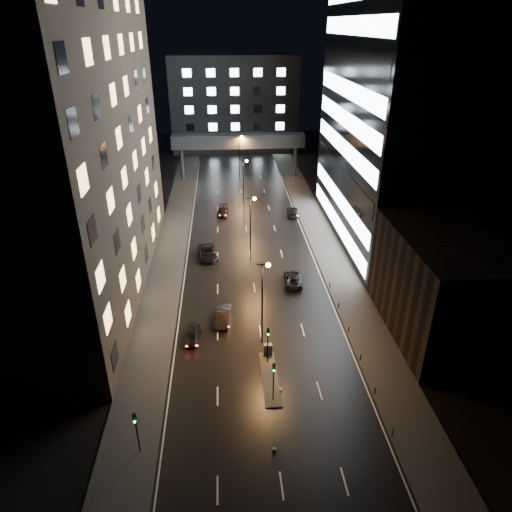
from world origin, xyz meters
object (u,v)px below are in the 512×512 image
at_px(car_away_c, 208,252).
at_px(car_away_d, 223,211).
at_px(car_away_a, 193,335).
at_px(car_toward_b, 292,212).
at_px(car_away_b, 223,316).
at_px(utility_cabinet, 268,349).
at_px(car_toward_a, 293,279).

xyz_separation_m(car_away_c, car_away_d, (2.48, 17.36, -0.11)).
distance_m(car_away_a, car_toward_b, 40.31).
height_order(car_away_a, car_toward_b, car_toward_b).
xyz_separation_m(car_away_a, car_away_c, (1.30, 20.53, 0.15)).
relative_size(car_away_d, car_toward_b, 0.97).
bearing_deg(car_away_b, utility_cabinet, -47.21).
height_order(car_away_a, car_away_c, car_away_c).
relative_size(car_away_b, utility_cabinet, 3.57).
relative_size(car_away_b, car_away_d, 0.99).
height_order(car_away_d, car_toward_b, car_toward_b).
height_order(car_away_c, car_toward_a, car_away_c).
relative_size(car_away_a, car_away_c, 0.66).
bearing_deg(car_away_d, car_toward_a, -65.34).
bearing_deg(car_away_a, car_away_b, 50.58).
relative_size(car_toward_b, utility_cabinet, 3.73).
xyz_separation_m(car_away_c, utility_cabinet, (6.96, -23.94, 0.01)).
height_order(car_away_b, car_toward_b, car_away_b).
xyz_separation_m(car_away_a, car_away_d, (3.78, 37.89, 0.05)).
height_order(car_away_a, car_toward_a, car_toward_a).
xyz_separation_m(car_toward_a, utility_cabinet, (-4.96, -15.07, 0.10)).
distance_m(car_away_c, car_toward_b, 22.36).
bearing_deg(car_toward_b, car_toward_a, 88.38).
relative_size(car_away_a, car_toward_b, 0.77).
height_order(car_away_d, utility_cabinet, utility_cabinet).
bearing_deg(car_toward_a, car_away_d, -66.37).
relative_size(car_away_d, utility_cabinet, 3.61).
distance_m(car_away_a, car_away_c, 20.57).
bearing_deg(car_toward_b, car_away_c, 52.63).
height_order(car_toward_a, utility_cabinet, utility_cabinet).
xyz_separation_m(car_toward_b, utility_cabinet, (-8.55, -40.04, 0.09)).
height_order(car_away_a, car_away_b, car_away_b).
relative_size(car_toward_a, car_toward_b, 1.03).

